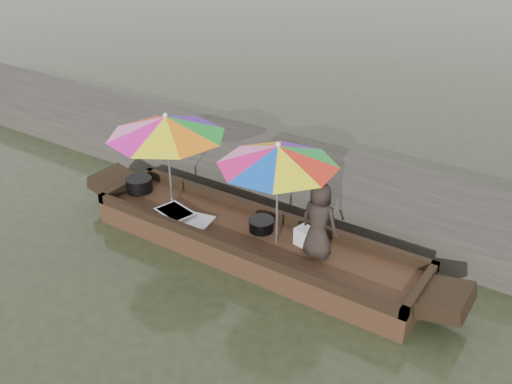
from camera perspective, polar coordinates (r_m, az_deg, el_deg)
The scene contains 11 objects.
water at distance 8.56m, azimuth -0.37°, elevation -6.18°, with size 80.00×80.00×0.00m, color #262D1C.
dock at distance 10.07m, azimuth 6.64°, elevation 0.93°, with size 22.00×2.20×0.50m, color #2D2B26.
boat_hull at distance 8.46m, azimuth -0.38°, elevation -5.20°, with size 5.14×1.20×0.35m, color black.
cooking_pot at distance 9.68m, azimuth -11.60°, elevation 0.74°, with size 0.43×0.43×0.23m, color black.
tray_crayfish at distance 8.86m, azimuth -8.10°, elevation -2.16°, with size 0.59×0.41×0.09m, color silver.
tray_scallop at distance 8.68m, azimuth -6.32°, elevation -2.86°, with size 0.59×0.41×0.06m, color silver.
charcoal_grill at distance 8.40m, azimuth 0.53°, elevation -3.35°, with size 0.36×0.36×0.17m, color black.
supply_bag at distance 8.08m, azimuth 5.00°, elevation -4.50°, with size 0.28×0.22×0.26m, color silver.
vendor at distance 7.66m, azimuth 6.33°, elevation -2.82°, with size 0.54×0.36×1.11m, color black.
umbrella_bow at distance 8.84m, azimuth -8.71°, elevation 3.07°, with size 1.81×1.81×1.55m, color green, non-canonical shape.
umbrella_stern at distance 7.78m, azimuth 2.13°, elevation -0.28°, with size 1.66×1.66×1.55m, color red, non-canonical shape.
Camera 1 is at (3.96, -5.85, 4.83)m, focal length 40.00 mm.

